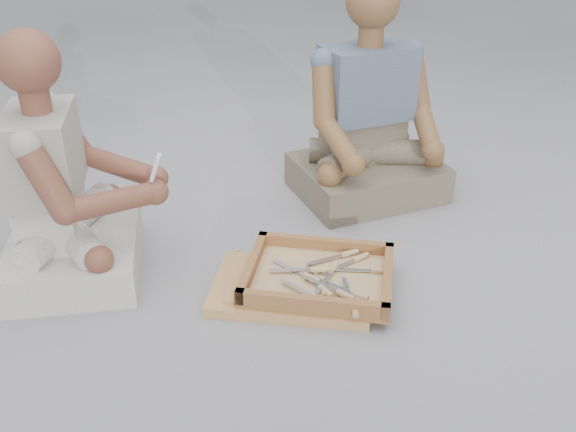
# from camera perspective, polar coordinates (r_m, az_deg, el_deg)

# --- Properties ---
(ground) EXTENTS (60.00, 60.00, 0.00)m
(ground) POSITION_cam_1_polar(r_m,az_deg,el_deg) (2.25, -0.68, -8.77)
(ground) COLOR #9E9EA3
(ground) RESTS_ON ground
(carved_panel) EXTENTS (0.59, 0.41, 0.04)m
(carved_panel) POSITION_cam_1_polar(r_m,az_deg,el_deg) (2.35, 0.34, -6.46)
(carved_panel) COLOR olive
(carved_panel) RESTS_ON ground
(tool_tray) EXTENTS (0.56, 0.46, 0.07)m
(tool_tray) POSITION_cam_1_polar(r_m,az_deg,el_deg) (2.34, 2.74, -5.38)
(tool_tray) COLOR brown
(tool_tray) RESTS_ON carved_panel
(chisel_0) EXTENTS (0.15, 0.18, 0.02)m
(chisel_0) POSITION_cam_1_polar(r_m,az_deg,el_deg) (2.26, 3.04, -6.47)
(chisel_0) COLOR silver
(chisel_0) RESTS_ON tool_tray
(chisel_1) EXTENTS (0.20, 0.13, 0.02)m
(chisel_1) POSITION_cam_1_polar(r_m,az_deg,el_deg) (2.26, 5.85, -6.84)
(chisel_1) COLOR silver
(chisel_1) RESTS_ON tool_tray
(chisel_2) EXTENTS (0.22, 0.02, 0.02)m
(chisel_2) POSITION_cam_1_polar(r_m,az_deg,el_deg) (2.37, 7.73, -4.86)
(chisel_2) COLOR silver
(chisel_2) RESTS_ON tool_tray
(chisel_3) EXTENTS (0.08, 0.21, 0.02)m
(chisel_3) POSITION_cam_1_polar(r_m,az_deg,el_deg) (2.35, 3.91, -4.80)
(chisel_3) COLOR silver
(chisel_3) RESTS_ON tool_tray
(chisel_4) EXTENTS (0.08, 0.22, 0.02)m
(chisel_4) POSITION_cam_1_polar(r_m,az_deg,el_deg) (2.28, 2.99, -6.31)
(chisel_4) COLOR silver
(chisel_4) RESTS_ON tool_tray
(chisel_5) EXTENTS (0.06, 0.22, 0.02)m
(chisel_5) POSITION_cam_1_polar(r_m,az_deg,el_deg) (2.18, 5.77, -7.89)
(chisel_5) COLOR silver
(chisel_5) RESTS_ON tool_tray
(chisel_6) EXTENTS (0.18, 0.16, 0.02)m
(chisel_6) POSITION_cam_1_polar(r_m,az_deg,el_deg) (2.43, 6.10, -3.84)
(chisel_6) COLOR silver
(chisel_6) RESTS_ON tool_tray
(chisel_7) EXTENTS (0.19, 0.14, 0.02)m
(chisel_7) POSITION_cam_1_polar(r_m,az_deg,el_deg) (2.23, 4.70, -6.84)
(chisel_7) COLOR silver
(chisel_7) RESTS_ON tool_tray
(chisel_8) EXTENTS (0.20, 0.13, 0.02)m
(chisel_8) POSITION_cam_1_polar(r_m,az_deg,el_deg) (2.45, 5.05, -3.42)
(chisel_8) COLOR silver
(chisel_8) RESTS_ON tool_tray
(chisel_9) EXTENTS (0.18, 0.15, 0.02)m
(chisel_9) POSITION_cam_1_polar(r_m,az_deg,el_deg) (2.20, 2.51, -7.27)
(chisel_9) COLOR silver
(chisel_9) RESTS_ON tool_tray
(chisel_10) EXTENTS (0.22, 0.04, 0.02)m
(chisel_10) POSITION_cam_1_polar(r_m,az_deg,el_deg) (2.35, 2.34, -4.79)
(chisel_10) COLOR silver
(chisel_10) RESTS_ON tool_tray
(chisel_11) EXTENTS (0.19, 0.14, 0.02)m
(chisel_11) POSITION_cam_1_polar(r_m,az_deg,el_deg) (2.32, 1.74, -5.38)
(chisel_11) COLOR silver
(chisel_11) RESTS_ON tool_tray
(wood_chip_0) EXTENTS (0.02, 0.02, 0.00)m
(wood_chip_0) POSITION_cam_1_polar(r_m,az_deg,el_deg) (2.53, 0.43, -3.99)
(wood_chip_0) COLOR #D6BD7E
(wood_chip_0) RESTS_ON ground
(wood_chip_1) EXTENTS (0.02, 0.02, 0.00)m
(wood_chip_1) POSITION_cam_1_polar(r_m,az_deg,el_deg) (2.24, 1.43, -8.90)
(wood_chip_1) COLOR #D6BD7E
(wood_chip_1) RESTS_ON ground
(wood_chip_2) EXTENTS (0.02, 0.02, 0.00)m
(wood_chip_2) POSITION_cam_1_polar(r_m,az_deg,el_deg) (2.68, 9.48, -2.41)
(wood_chip_2) COLOR #D6BD7E
(wood_chip_2) RESTS_ON ground
(wood_chip_3) EXTENTS (0.02, 0.02, 0.00)m
(wood_chip_3) POSITION_cam_1_polar(r_m,az_deg,el_deg) (2.39, 3.59, -6.38)
(wood_chip_3) COLOR #D6BD7E
(wood_chip_3) RESTS_ON ground
(wood_chip_4) EXTENTS (0.02, 0.02, 0.00)m
(wood_chip_4) POSITION_cam_1_polar(r_m,az_deg,el_deg) (2.29, -0.84, -8.04)
(wood_chip_4) COLOR #D6BD7E
(wood_chip_4) RESTS_ON ground
(wood_chip_5) EXTENTS (0.02, 0.02, 0.00)m
(wood_chip_5) POSITION_cam_1_polar(r_m,az_deg,el_deg) (2.27, 4.31, -8.49)
(wood_chip_5) COLOR #D6BD7E
(wood_chip_5) RESTS_ON ground
(wood_chip_6) EXTENTS (0.02, 0.02, 0.00)m
(wood_chip_6) POSITION_cam_1_polar(r_m,az_deg,el_deg) (2.60, -1.50, -3.04)
(wood_chip_6) COLOR #D6BD7E
(wood_chip_6) RESTS_ON ground
(wood_chip_7) EXTENTS (0.02, 0.02, 0.00)m
(wood_chip_7) POSITION_cam_1_polar(r_m,az_deg,el_deg) (2.51, 4.98, -4.43)
(wood_chip_7) COLOR #D6BD7E
(wood_chip_7) RESTS_ON ground
(wood_chip_8) EXTENTS (0.02, 0.02, 0.00)m
(wood_chip_8) POSITION_cam_1_polar(r_m,az_deg,el_deg) (2.57, 0.57, -3.53)
(wood_chip_8) COLOR #D6BD7E
(wood_chip_8) RESTS_ON ground
(wood_chip_9) EXTENTS (0.02, 0.02, 0.00)m
(wood_chip_9) POSITION_cam_1_polar(r_m,az_deg,el_deg) (2.61, 7.07, -3.22)
(wood_chip_9) COLOR #D6BD7E
(wood_chip_9) RESTS_ON ground
(wood_chip_10) EXTENTS (0.02, 0.02, 0.00)m
(wood_chip_10) POSITION_cam_1_polar(r_m,az_deg,el_deg) (2.50, 8.41, -4.83)
(wood_chip_10) COLOR #D6BD7E
(wood_chip_10) RESTS_ON ground
(wood_chip_11) EXTENTS (0.02, 0.02, 0.00)m
(wood_chip_11) POSITION_cam_1_polar(r_m,az_deg,el_deg) (2.29, -5.84, -8.10)
(wood_chip_11) COLOR #D6BD7E
(wood_chip_11) RESTS_ON ground
(wood_chip_12) EXTENTS (0.02, 0.02, 0.00)m
(wood_chip_12) POSITION_cam_1_polar(r_m,az_deg,el_deg) (2.61, -4.56, -3.06)
(wood_chip_12) COLOR #D6BD7E
(wood_chip_12) RESTS_ON ground
(wood_chip_13) EXTENTS (0.02, 0.02, 0.00)m
(wood_chip_13) POSITION_cam_1_polar(r_m,az_deg,el_deg) (2.66, 10.04, -2.69)
(wood_chip_13) COLOR #D6BD7E
(wood_chip_13) RESTS_ON ground
(wood_chip_14) EXTENTS (0.02, 0.02, 0.00)m
(wood_chip_14) POSITION_cam_1_polar(r_m,az_deg,el_deg) (2.51, 3.15, -4.35)
(wood_chip_14) COLOR #D6BD7E
(wood_chip_14) RESTS_ON ground
(wood_chip_15) EXTENTS (0.02, 0.02, 0.00)m
(wood_chip_15) POSITION_cam_1_polar(r_m,az_deg,el_deg) (2.50, 6.19, -4.72)
(wood_chip_15) COLOR #D6BD7E
(wood_chip_15) RESTS_ON ground
(craftsman) EXTENTS (0.68, 0.69, 0.92)m
(craftsman) POSITION_cam_1_polar(r_m,az_deg,el_deg) (2.47, -19.24, 1.63)
(craftsman) COLOR silver
(craftsman) RESTS_ON ground
(companion) EXTENTS (0.79, 0.74, 0.99)m
(companion) POSITION_cam_1_polar(r_m,az_deg,el_deg) (2.96, 7.17, 7.86)
(companion) COLOR #756854
(companion) RESTS_ON ground
(mobile_phone) EXTENTS (0.05, 0.04, 0.10)m
(mobile_phone) POSITION_cam_1_polar(r_m,az_deg,el_deg) (2.32, -11.69, 4.24)
(mobile_phone) COLOR silver
(mobile_phone) RESTS_ON craftsman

